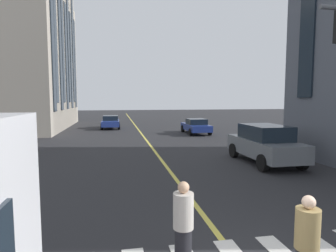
# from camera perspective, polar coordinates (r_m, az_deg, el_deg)

# --- Properties ---
(lane_centre_line) EXTENTS (80.00, 0.16, 0.01)m
(lane_centre_line) POSITION_cam_1_polar(r_m,az_deg,el_deg) (23.83, -4.83, -2.20)
(lane_centre_line) COLOR #D8C64C
(lane_centre_line) RESTS_ON ground_plane
(car_grey_parked_a) EXTENTS (4.70, 2.14, 1.88)m
(car_grey_parked_a) POSITION_cam_1_polar(r_m,az_deg,el_deg) (14.81, 18.79, -3.34)
(car_grey_parked_a) COLOR slate
(car_grey_parked_a) RESTS_ON ground_plane
(car_blue_far) EXTENTS (4.40, 1.95, 1.37)m
(car_blue_far) POSITION_cam_1_polar(r_m,az_deg,el_deg) (31.35, -11.42, 0.81)
(car_blue_far) COLOR navy
(car_blue_far) RESTS_ON ground_plane
(car_blue_mid) EXTENTS (4.40, 1.95, 1.37)m
(car_blue_mid) POSITION_cam_1_polar(r_m,az_deg,el_deg) (26.14, 5.58, 0.01)
(car_blue_mid) COLOR navy
(car_blue_mid) RESTS_ON ground_plane
(pedestrian_near) EXTENTS (0.38, 0.38, 1.63)m
(pedestrian_near) POSITION_cam_1_polar(r_m,az_deg,el_deg) (5.40, 25.98, -20.72)
(pedestrian_near) COLOR black
(pedestrian_near) RESTS_ON ground_plane
(pedestrian_companion) EXTENTS (0.38, 0.38, 1.65)m
(pedestrian_companion) POSITION_cam_1_polar(r_m,az_deg,el_deg) (5.55, 3.07, -19.29)
(pedestrian_companion) COLOR black
(pedestrian_companion) RESTS_ON ground_plane
(building_left_near) EXTENTS (17.14, 10.88, 14.87)m
(building_left_near) POSITION_cam_1_polar(r_m,az_deg,el_deg) (34.91, -28.65, 11.80)
(building_left_near) COLOR #A89E8E
(building_left_near) RESTS_ON ground_plane
(building_left_far) EXTENTS (14.76, 12.90, 20.12)m
(building_left_far) POSITION_cam_1_polar(r_m,az_deg,el_deg) (35.52, -30.53, 15.89)
(building_left_far) COLOR #A89E8E
(building_left_far) RESTS_ON ground_plane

